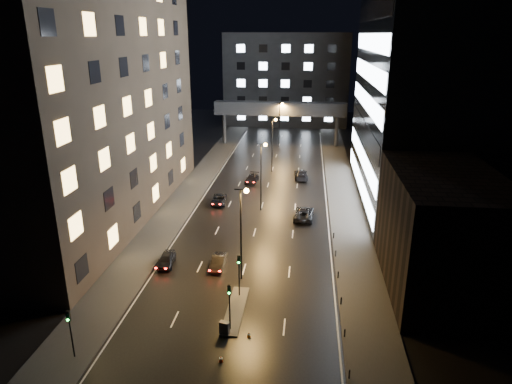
% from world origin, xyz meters
% --- Properties ---
extents(ground, '(160.00, 160.00, 0.00)m').
position_xyz_m(ground, '(0.00, 40.00, 0.00)').
color(ground, black).
rests_on(ground, ground).
extents(sidewalk_left, '(5.00, 110.00, 0.15)m').
position_xyz_m(sidewalk_left, '(-12.50, 35.00, 0.07)').
color(sidewalk_left, '#383533').
rests_on(sidewalk_left, ground).
extents(sidewalk_right, '(5.00, 110.00, 0.15)m').
position_xyz_m(sidewalk_right, '(12.50, 35.00, 0.07)').
color(sidewalk_right, '#383533').
rests_on(sidewalk_right, ground).
extents(building_left, '(15.00, 48.00, 40.00)m').
position_xyz_m(building_left, '(-22.50, 24.00, 20.00)').
color(building_left, '#2D2319').
rests_on(building_left, ground).
extents(building_right_low, '(10.00, 18.00, 12.00)m').
position_xyz_m(building_right_low, '(20.00, 9.00, 6.00)').
color(building_right_low, black).
rests_on(building_right_low, ground).
extents(building_right_glass, '(20.00, 36.00, 45.00)m').
position_xyz_m(building_right_glass, '(25.00, 36.00, 22.50)').
color(building_right_glass, black).
rests_on(building_right_glass, ground).
extents(building_far, '(34.00, 14.00, 25.00)m').
position_xyz_m(building_far, '(0.00, 98.00, 12.50)').
color(building_far, '#333335').
rests_on(building_far, ground).
extents(skybridge, '(30.00, 3.00, 10.00)m').
position_xyz_m(skybridge, '(0.00, 70.00, 8.34)').
color(skybridge, '#333335').
rests_on(skybridge, ground).
extents(median_island, '(1.60, 8.00, 0.15)m').
position_xyz_m(median_island, '(0.30, 2.00, 0.07)').
color(median_island, '#383533').
rests_on(median_island, ground).
extents(traffic_signal_near, '(0.28, 0.34, 4.40)m').
position_xyz_m(traffic_signal_near, '(0.30, 4.49, 3.09)').
color(traffic_signal_near, black).
rests_on(traffic_signal_near, median_island).
extents(traffic_signal_far, '(0.28, 0.34, 4.40)m').
position_xyz_m(traffic_signal_far, '(0.30, -1.01, 3.09)').
color(traffic_signal_far, black).
rests_on(traffic_signal_far, median_island).
extents(traffic_signal_corner, '(0.28, 0.34, 4.40)m').
position_xyz_m(traffic_signal_corner, '(-11.50, -6.01, 2.94)').
color(traffic_signal_corner, black).
rests_on(traffic_signal_corner, ground).
extents(bollard_row, '(0.12, 25.12, 0.90)m').
position_xyz_m(bollard_row, '(10.20, 6.50, 0.45)').
color(bollard_row, black).
rests_on(bollard_row, ground).
extents(streetlight_near, '(1.45, 0.50, 10.15)m').
position_xyz_m(streetlight_near, '(0.16, 8.00, 6.50)').
color(streetlight_near, black).
rests_on(streetlight_near, ground).
extents(streetlight_mid_a, '(1.45, 0.50, 10.15)m').
position_xyz_m(streetlight_mid_a, '(0.16, 28.00, 6.50)').
color(streetlight_mid_a, black).
rests_on(streetlight_mid_a, ground).
extents(streetlight_mid_b, '(1.45, 0.50, 10.15)m').
position_xyz_m(streetlight_mid_b, '(0.16, 48.00, 6.50)').
color(streetlight_mid_b, black).
rests_on(streetlight_mid_b, ground).
extents(streetlight_far, '(1.45, 0.50, 10.15)m').
position_xyz_m(streetlight_far, '(0.16, 68.00, 6.50)').
color(streetlight_far, black).
rests_on(streetlight_far, ground).
extents(car_away_a, '(1.97, 4.14, 1.37)m').
position_xyz_m(car_away_a, '(-8.77, 9.98, 0.68)').
color(car_away_a, black).
rests_on(car_away_a, ground).
extents(car_away_b, '(1.41, 4.03, 1.33)m').
position_xyz_m(car_away_b, '(-2.89, 10.10, 0.66)').
color(car_away_b, black).
rests_on(car_away_b, ground).
extents(car_away_c, '(2.52, 4.81, 1.29)m').
position_xyz_m(car_away_c, '(-6.65, 29.95, 0.65)').
color(car_away_c, black).
rests_on(car_away_c, ground).
extents(car_away_d, '(2.36, 4.81, 1.35)m').
position_xyz_m(car_away_d, '(-2.92, 41.06, 0.67)').
color(car_away_d, black).
rests_on(car_away_d, ground).
extents(car_toward_a, '(2.90, 5.72, 1.55)m').
position_xyz_m(car_toward_a, '(6.35, 25.46, 0.78)').
color(car_toward_a, black).
rests_on(car_toward_a, ground).
extents(car_toward_b, '(2.64, 5.76, 1.63)m').
position_xyz_m(car_toward_b, '(5.54, 44.34, 0.82)').
color(car_toward_b, black).
rests_on(car_toward_b, ground).
extents(utility_cabinet, '(0.92, 0.66, 1.15)m').
position_xyz_m(utility_cabinet, '(-0.07, -1.70, 0.73)').
color(utility_cabinet, '#4F4E51').
rests_on(utility_cabinet, median_island).
extents(cone_a, '(0.39, 0.39, 0.48)m').
position_xyz_m(cone_a, '(2.06, -1.77, 0.24)').
color(cone_a, orange).
rests_on(cone_a, ground).
extents(cone_b, '(0.38, 0.38, 0.52)m').
position_xyz_m(cone_b, '(0.25, -5.09, 0.26)').
color(cone_b, '#FF460D').
rests_on(cone_b, ground).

